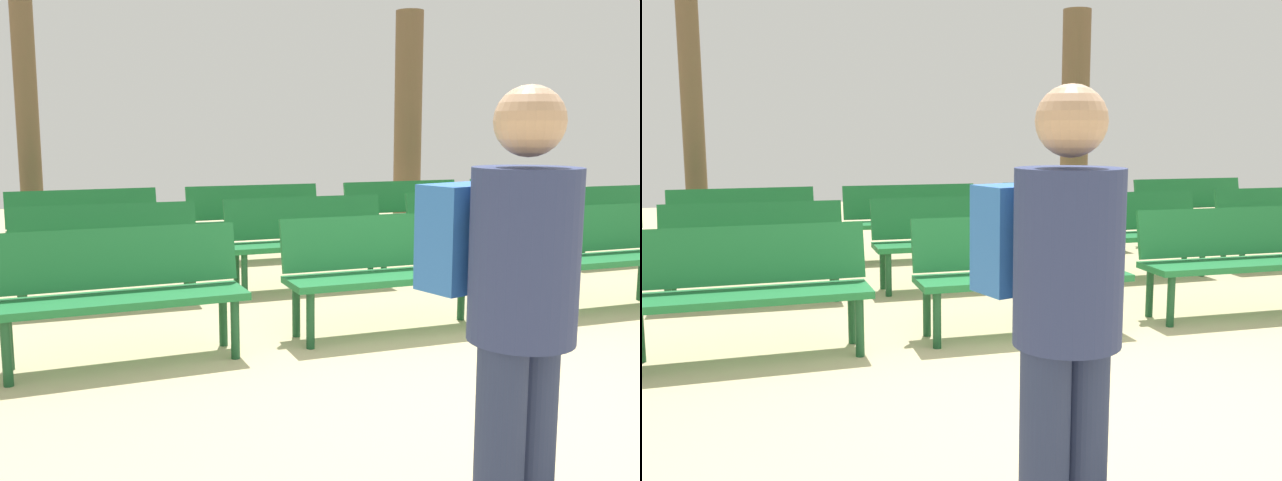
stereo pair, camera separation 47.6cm
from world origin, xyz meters
The scene contains 14 objects.
ground_plane centered at (0.00, 0.00, 0.00)m, with size 24.32×24.32×0.00m, color #CCB789.
bench_r0_c1 centered at (-1.87, 1.65, 0.50)m, with size 1.61×0.52×0.87m.
bench_r0_c2 centered at (0.08, 1.60, 0.50)m, with size 1.63×0.58×0.87m.
bench_r0_c3 centered at (1.97, 1.53, 0.50)m, with size 1.63×0.59×0.87m.
bench_r1_c1 centered at (-1.75, 3.32, 0.50)m, with size 1.63×0.59×0.87m.
bench_r1_c2 centered at (0.14, 3.27, 0.50)m, with size 1.63×0.58×0.87m.
bench_r1_c3 centered at (2.06, 3.16, 0.50)m, with size 1.62×0.55×0.87m.
bench_r2_c1 centered at (-1.77, 5.04, 0.50)m, with size 1.61×0.50×0.87m.
bench_r2_c2 centered at (0.16, 4.93, 0.50)m, with size 1.63×0.59×0.87m.
bench_r2_c3 centered at (2.14, 4.83, 0.50)m, with size 1.62×0.54×0.87m.
bench_r2_c4 centered at (4.02, 4.78, 0.50)m, with size 1.63×0.57×0.87m.
tree_0 centered at (3.18, 6.58, 1.65)m, with size 0.42×0.42×3.30m.
tree_1 centered at (-2.26, 6.09, 1.53)m, with size 0.26×0.26×3.07m.
visitor_with_backpack centered at (-1.05, -1.26, 0.94)m, with size 0.41×0.57×1.65m.
Camera 2 is at (-2.06, -3.23, 1.51)m, focal length 40.07 mm.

